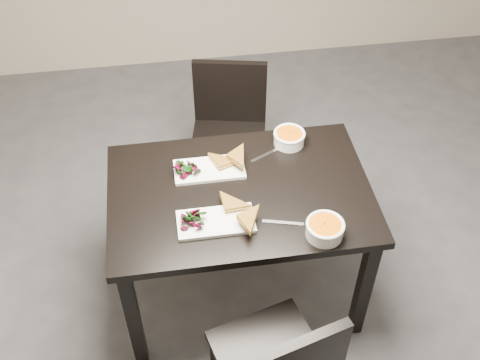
# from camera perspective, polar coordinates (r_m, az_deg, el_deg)

# --- Properties ---
(ground) EXTENTS (5.00, 5.00, 0.00)m
(ground) POSITION_cam_1_polar(r_m,az_deg,el_deg) (3.20, 8.76, -12.76)
(ground) COLOR #47474C
(ground) RESTS_ON ground
(table) EXTENTS (1.20, 0.80, 0.75)m
(table) POSITION_cam_1_polar(r_m,az_deg,el_deg) (2.75, 0.00, -2.50)
(table) COLOR black
(table) RESTS_ON ground
(chair_far) EXTENTS (0.50, 0.50, 0.85)m
(chair_far) POSITION_cam_1_polar(r_m,az_deg,el_deg) (3.44, -1.06, 5.21)
(chair_far) COLOR black
(chair_far) RESTS_ON ground
(plate_near) EXTENTS (0.33, 0.17, 0.02)m
(plate_near) POSITION_cam_1_polar(r_m,az_deg,el_deg) (2.55, -2.35, -4.05)
(plate_near) COLOR white
(plate_near) RESTS_ON table
(sandwich_near) EXTENTS (0.18, 0.14, 0.05)m
(sandwich_near) POSITION_cam_1_polar(r_m,az_deg,el_deg) (2.53, -0.96, -3.11)
(sandwich_near) COLOR #AB7823
(sandwich_near) RESTS_ON plate_near
(salad_near) EXTENTS (0.10, 0.09, 0.05)m
(salad_near) POSITION_cam_1_polar(r_m,az_deg,el_deg) (2.52, -4.64, -3.83)
(salad_near) COLOR black
(salad_near) RESTS_ON plate_near
(soup_bowl_near) EXTENTS (0.17, 0.17, 0.07)m
(soup_bowl_near) POSITION_cam_1_polar(r_m,az_deg,el_deg) (2.50, 8.22, -4.66)
(soup_bowl_near) COLOR white
(soup_bowl_near) RESTS_ON table
(cutlery_near) EXTENTS (0.18, 0.06, 0.00)m
(cutlery_near) POSITION_cam_1_polar(r_m,az_deg,el_deg) (2.55, 4.19, -4.14)
(cutlery_near) COLOR silver
(cutlery_near) RESTS_ON table
(plate_far) EXTENTS (0.33, 0.16, 0.02)m
(plate_far) POSITION_cam_1_polar(r_m,az_deg,el_deg) (2.77, -2.99, 1.04)
(plate_far) COLOR white
(plate_far) RESTS_ON table
(sandwich_far) EXTENTS (0.20, 0.17, 0.05)m
(sandwich_far) POSITION_cam_1_polar(r_m,az_deg,el_deg) (2.74, -1.64, 1.49)
(sandwich_far) COLOR #AB7823
(sandwich_far) RESTS_ON plate_far
(salad_far) EXTENTS (0.10, 0.09, 0.05)m
(salad_far) POSITION_cam_1_polar(r_m,az_deg,el_deg) (2.75, -5.09, 1.28)
(salad_far) COLOR black
(salad_far) RESTS_ON plate_far
(soup_bowl_far) EXTENTS (0.16, 0.16, 0.07)m
(soup_bowl_far) POSITION_cam_1_polar(r_m,az_deg,el_deg) (2.90, 4.79, 4.15)
(soup_bowl_far) COLOR white
(soup_bowl_far) RESTS_ON table
(cutlery_far) EXTENTS (0.17, 0.09, 0.00)m
(cutlery_far) POSITION_cam_1_polar(r_m,az_deg,el_deg) (2.86, 2.56, 2.49)
(cutlery_far) COLOR silver
(cutlery_far) RESTS_ON table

